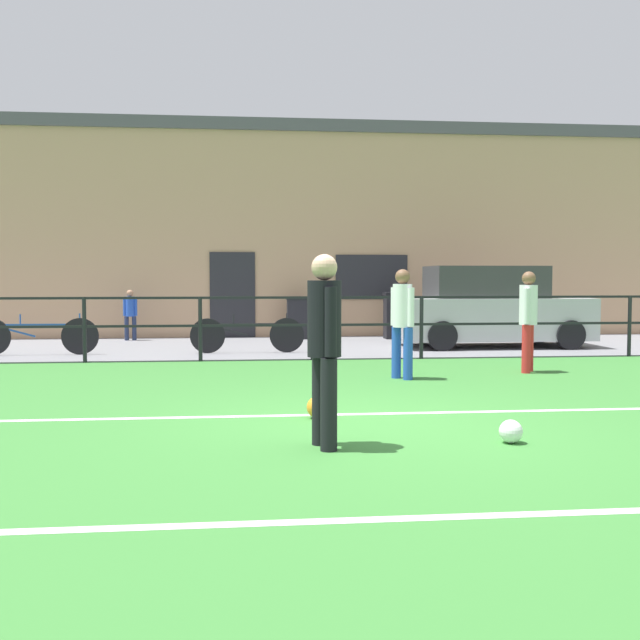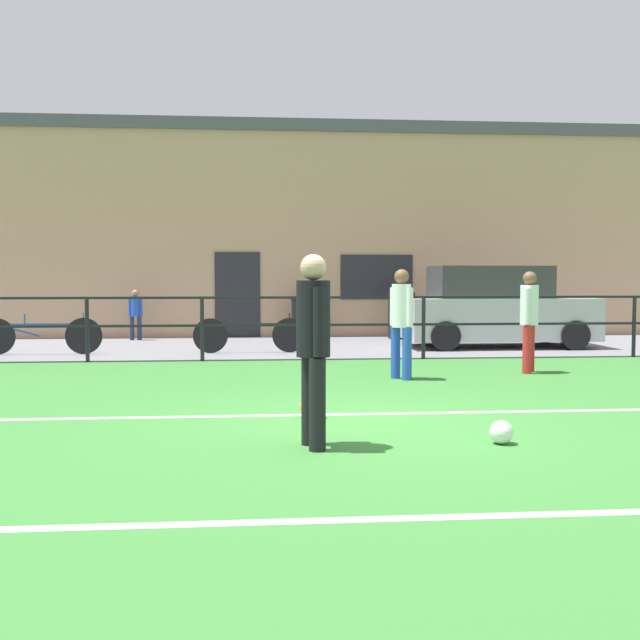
% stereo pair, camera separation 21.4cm
% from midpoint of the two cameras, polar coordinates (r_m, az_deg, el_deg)
% --- Properties ---
extents(ground, '(60.00, 44.00, 0.04)m').
position_cam_midpoint_polar(ground, '(7.58, 2.90, -8.23)').
color(ground, '#387A33').
extents(field_line_touchline, '(36.00, 0.11, 0.00)m').
position_cam_midpoint_polar(field_line_touchline, '(8.20, 2.21, -7.19)').
color(field_line_touchline, white).
rests_on(field_line_touchline, ground).
extents(field_line_hash, '(36.00, 0.11, 0.00)m').
position_cam_midpoint_polar(field_line_hash, '(4.85, 8.30, -14.67)').
color(field_line_hash, white).
rests_on(field_line_hash, ground).
extents(pavement_strip, '(48.00, 5.00, 0.02)m').
position_cam_midpoint_polar(pavement_strip, '(15.95, -1.80, -2.04)').
color(pavement_strip, slate).
rests_on(pavement_strip, ground).
extents(perimeter_fence, '(36.07, 0.07, 1.15)m').
position_cam_midpoint_polar(perimeter_fence, '(13.41, -1.03, 0.11)').
color(perimeter_fence, black).
rests_on(perimeter_fence, ground).
extents(clubhouse_facade, '(28.00, 2.56, 5.34)m').
position_cam_midpoint_polar(clubhouse_facade, '(19.61, -2.60, 6.77)').
color(clubhouse_facade, tan).
rests_on(clubhouse_facade, ground).
extents(player_goalkeeper, '(0.30, 0.46, 1.69)m').
position_cam_midpoint_polar(player_goalkeeper, '(6.49, -0.61, -1.42)').
color(player_goalkeeper, black).
rests_on(player_goalkeeper, ground).
extents(player_striker, '(0.29, 0.39, 1.61)m').
position_cam_midpoint_polar(player_striker, '(10.95, 5.75, 0.24)').
color(player_striker, blue).
rests_on(player_striker, ground).
extents(player_winger, '(0.28, 0.38, 1.58)m').
position_cam_midpoint_polar(player_winger, '(12.09, 15.13, 0.36)').
color(player_winger, red).
rests_on(player_winger, ground).
extents(soccer_ball_match, '(0.24, 0.24, 0.24)m').
position_cam_midpoint_polar(soccer_ball_match, '(7.94, -0.94, -6.68)').
color(soccer_ball_match, orange).
rests_on(soccer_ball_match, ground).
extents(soccer_ball_spare, '(0.21, 0.21, 0.21)m').
position_cam_midpoint_polar(soccer_ball_spare, '(6.98, 13.52, -8.28)').
color(soccer_ball_spare, white).
rests_on(soccer_ball_spare, ground).
extents(spectator_child, '(0.32, 0.21, 1.18)m').
position_cam_midpoint_polar(spectator_child, '(17.92, -14.63, 0.62)').
color(spectator_child, '#232D4C').
rests_on(spectator_child, pavement_strip).
extents(parked_car_red, '(3.92, 1.79, 1.70)m').
position_cam_midpoint_polar(parked_car_red, '(16.17, 12.57, 0.83)').
color(parked_car_red, '#B7B7BC').
rests_on(parked_car_red, pavement_strip).
extents(bicycle_parked_0, '(2.31, 0.04, 0.78)m').
position_cam_midpoint_polar(bicycle_parked_0, '(15.12, -21.26, -1.14)').
color(bicycle_parked_0, black).
rests_on(bicycle_parked_0, pavement_strip).
extents(bicycle_parked_1, '(2.21, 0.04, 0.77)m').
position_cam_midpoint_polar(bicycle_parked_1, '(14.59, -6.00, -1.13)').
color(bicycle_parked_1, black).
rests_on(bicycle_parked_1, pavement_strip).
extents(trash_bin_0, '(0.57, 0.49, 1.11)m').
position_cam_midpoint_polar(trash_bin_0, '(17.93, 5.49, 0.36)').
color(trash_bin_0, black).
rests_on(trash_bin_0, pavement_strip).
extents(trash_bin_1, '(0.55, 0.47, 1.01)m').
position_cam_midpoint_polar(trash_bin_1, '(17.83, -2.03, 0.20)').
color(trash_bin_1, black).
rests_on(trash_bin_1, pavement_strip).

